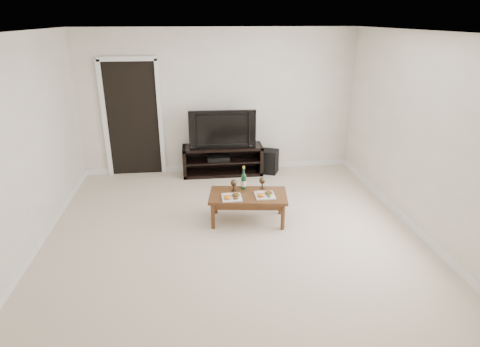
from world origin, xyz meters
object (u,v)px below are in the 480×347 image
at_px(media_console, 223,160).
at_px(television, 222,128).
at_px(coffee_table, 248,208).
at_px(subwoofer, 269,161).

height_order(media_console, television, television).
relative_size(television, coffee_table, 1.10).
distance_m(television, coffee_table, 2.03).
xyz_separation_m(television, coffee_table, (0.22, -1.90, -0.68)).
height_order(television, subwoofer, television).
xyz_separation_m(television, subwoofer, (0.88, -0.02, -0.67)).
bearing_deg(media_console, coffee_table, -83.49).
xyz_separation_m(media_console, television, (0.00, 0.00, 0.62)).
bearing_deg(television, media_console, 0.00).
distance_m(media_console, coffee_table, 1.91).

